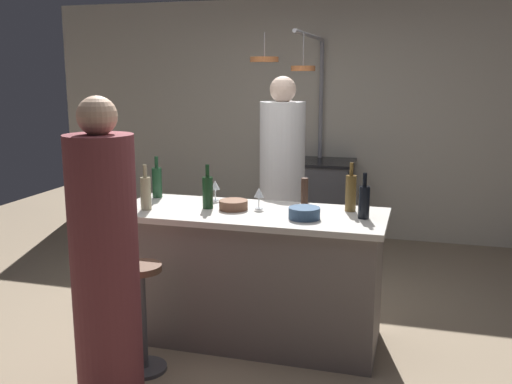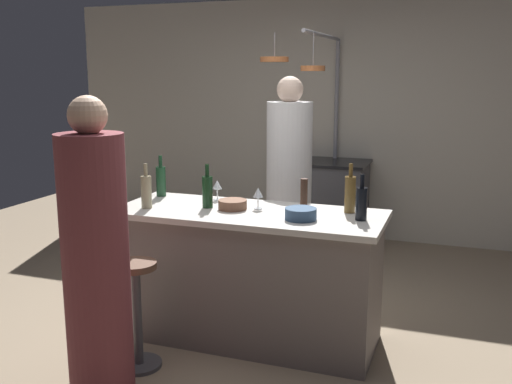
# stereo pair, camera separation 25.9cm
# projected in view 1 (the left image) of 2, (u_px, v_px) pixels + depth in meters

# --- Properties ---
(ground_plane) EXTENTS (9.00, 9.00, 0.00)m
(ground_plane) POSITION_uv_depth(u_px,v_px,m) (250.00, 337.00, 4.03)
(ground_plane) COLOR gray
(back_wall) EXTENTS (6.40, 0.16, 2.60)m
(back_wall) POSITION_uv_depth(u_px,v_px,m) (323.00, 119.00, 6.46)
(back_wall) COLOR beige
(back_wall) RESTS_ON ground_plane
(kitchen_island) EXTENTS (1.80, 0.72, 0.90)m
(kitchen_island) POSITION_uv_depth(u_px,v_px,m) (250.00, 275.00, 3.94)
(kitchen_island) COLOR slate
(kitchen_island) RESTS_ON ground_plane
(stove_range) EXTENTS (0.80, 0.64, 0.89)m
(stove_range) POSITION_uv_depth(u_px,v_px,m) (315.00, 201.00, 6.25)
(stove_range) COLOR #47474C
(stove_range) RESTS_ON ground_plane
(chef) EXTENTS (0.38, 0.38, 1.78)m
(chef) POSITION_uv_depth(u_px,v_px,m) (282.00, 192.00, 4.86)
(chef) COLOR white
(chef) RESTS_ON ground_plane
(bar_stool_left) EXTENTS (0.28, 0.28, 0.68)m
(bar_stool_left) POSITION_uv_depth(u_px,v_px,m) (142.00, 313.00, 3.51)
(bar_stool_left) COLOR #4C4C51
(bar_stool_left) RESTS_ON ground_plane
(guest_left) EXTENTS (0.36, 0.36, 1.69)m
(guest_left) POSITION_uv_depth(u_px,v_px,m) (105.00, 269.00, 3.06)
(guest_left) COLOR brown
(guest_left) RESTS_ON ground_plane
(overhead_pot_rack) EXTENTS (0.58, 1.41, 2.17)m
(overhead_pot_rack) POSITION_uv_depth(u_px,v_px,m) (302.00, 92.00, 5.63)
(overhead_pot_rack) COLOR gray
(overhead_pot_rack) RESTS_ON ground_plane
(potted_plant) EXTENTS (0.36, 0.36, 0.52)m
(potted_plant) POSITION_uv_depth(u_px,v_px,m) (136.00, 226.00, 5.82)
(potted_plant) COLOR brown
(potted_plant) RESTS_ON ground_plane
(pepper_mill) EXTENTS (0.05, 0.05, 0.21)m
(pepper_mill) POSITION_uv_depth(u_px,v_px,m) (304.00, 193.00, 3.90)
(pepper_mill) COLOR #382319
(pepper_mill) RESTS_ON kitchen_island
(wine_bottle_dark) EXTENTS (0.07, 0.07, 0.29)m
(wine_bottle_dark) POSITION_uv_depth(u_px,v_px,m) (364.00, 201.00, 3.64)
(wine_bottle_dark) COLOR black
(wine_bottle_dark) RESTS_ON kitchen_island
(wine_bottle_white) EXTENTS (0.07, 0.07, 0.30)m
(wine_bottle_white) POSITION_uv_depth(u_px,v_px,m) (146.00, 192.00, 3.87)
(wine_bottle_white) COLOR gray
(wine_bottle_white) RESTS_ON kitchen_island
(wine_bottle_red) EXTENTS (0.07, 0.07, 0.30)m
(wine_bottle_red) POSITION_uv_depth(u_px,v_px,m) (207.00, 192.00, 3.90)
(wine_bottle_red) COLOR #143319
(wine_bottle_red) RESTS_ON kitchen_island
(wine_bottle_green) EXTENTS (0.07, 0.07, 0.31)m
(wine_bottle_green) POSITION_uv_depth(u_px,v_px,m) (157.00, 182.00, 4.26)
(wine_bottle_green) COLOR #193D23
(wine_bottle_green) RESTS_ON kitchen_island
(wine_bottle_amber) EXTENTS (0.07, 0.07, 0.32)m
(wine_bottle_amber) POSITION_uv_depth(u_px,v_px,m) (351.00, 192.00, 3.83)
(wine_bottle_amber) COLOR brown
(wine_bottle_amber) RESTS_ON kitchen_island
(wine_glass_by_chef) EXTENTS (0.07, 0.07, 0.15)m
(wine_glass_by_chef) POSITION_uv_depth(u_px,v_px,m) (215.00, 186.00, 4.16)
(wine_glass_by_chef) COLOR silver
(wine_glass_by_chef) RESTS_ON kitchen_island
(wine_glass_near_right_guest) EXTENTS (0.07, 0.07, 0.15)m
(wine_glass_near_right_guest) POSITION_uv_depth(u_px,v_px,m) (259.00, 194.00, 3.89)
(wine_glass_near_right_guest) COLOR silver
(wine_glass_near_right_guest) RESTS_ON kitchen_island
(mixing_bowl_wooden) EXTENTS (0.19, 0.19, 0.06)m
(mixing_bowl_wooden) POSITION_uv_depth(u_px,v_px,m) (233.00, 205.00, 3.89)
(mixing_bowl_wooden) COLOR brown
(mixing_bowl_wooden) RESTS_ON kitchen_island
(mixing_bowl_blue) EXTENTS (0.20, 0.20, 0.07)m
(mixing_bowl_blue) POSITION_uv_depth(u_px,v_px,m) (304.00, 213.00, 3.64)
(mixing_bowl_blue) COLOR #334C6B
(mixing_bowl_blue) RESTS_ON kitchen_island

